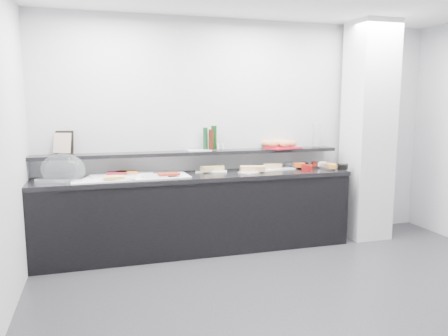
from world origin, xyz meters
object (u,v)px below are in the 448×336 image
object	(u,v)px
bread_tray	(283,148)
carafe	(317,136)
condiment_tray	(199,150)
cloche_base	(64,179)
framed_print	(65,143)
sandwich_plate_mid	(254,172)

from	to	relation	value
bread_tray	carafe	bearing A→B (deg)	-14.91
condiment_tray	bread_tray	xyz separation A→B (m)	(1.06, -0.04, 0.00)
condiment_tray	bread_tray	distance (m)	1.06
bread_tray	cloche_base	bearing A→B (deg)	166.56
cloche_base	framed_print	distance (m)	0.43
framed_print	bread_tray	distance (m)	2.56
carafe	sandwich_plate_mid	bearing A→B (deg)	-167.70
framed_print	condiment_tray	distance (m)	1.50
sandwich_plate_mid	condiment_tray	size ratio (longest dim) A/B	1.35
cloche_base	framed_print	xyz separation A→B (m)	(0.01, 0.24, 0.36)
cloche_base	bread_tray	distance (m)	2.58
condiment_tray	carafe	xyz separation A→B (m)	(1.53, -0.02, 0.14)
framed_print	bread_tray	size ratio (longest dim) A/B	0.66
cloche_base	framed_print	bearing A→B (deg)	104.38
sandwich_plate_mid	framed_print	bearing A→B (deg)	147.99
cloche_base	condiment_tray	bearing A→B (deg)	23.40
cloche_base	carafe	bearing A→B (deg)	19.64
condiment_tray	carafe	bearing A→B (deg)	-3.53
sandwich_plate_mid	condiment_tray	world-z (taller)	condiment_tray
cloche_base	sandwich_plate_mid	bearing A→B (deg)	15.50
framed_print	bread_tray	xyz separation A→B (m)	(2.55, -0.10, -0.12)
cloche_base	sandwich_plate_mid	distance (m)	2.12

